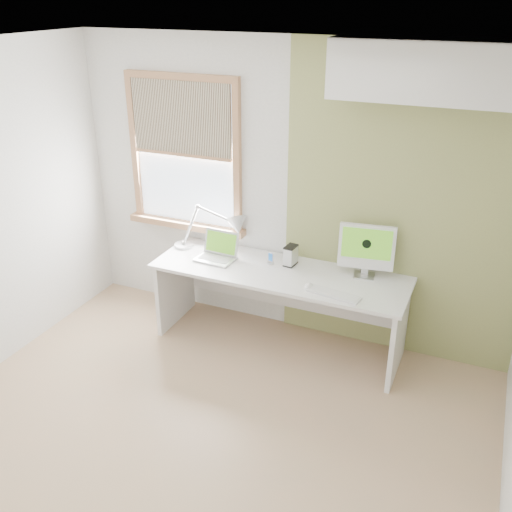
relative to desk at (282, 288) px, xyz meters
The scene contains 12 objects.
room 1.63m from the desk, 92.99° to the right, with size 4.04×3.54×2.64m.
accent_wall 1.24m from the desk, 17.83° to the left, with size 2.00×0.02×2.60m, color #8D9156.
soffit 2.18m from the desk, ahead, with size 1.60×0.40×0.42m, color white.
window 1.50m from the desk, 165.84° to the left, with size 1.20×0.14×1.42m.
desk is the anchor object (origin of this frame).
desk_lamp 0.75m from the desk, 165.41° to the left, with size 0.76×0.37×0.42m.
laptop 0.65m from the desk, behind, with size 0.35×0.28×0.23m.
phone_dock 0.26m from the desk, 161.77° to the left, with size 0.08×0.08×0.12m.
external_drive 0.30m from the desk, 66.86° to the left, with size 0.10×0.14×0.18m.
imac 0.83m from the desk, 12.08° to the left, with size 0.47×0.18×0.45m.
keyboard 0.65m from the desk, 27.82° to the right, with size 0.44×0.18×0.02m.
mouse 0.46m from the desk, 37.37° to the right, with size 0.06×0.10×0.03m, color white.
Camera 1 is at (1.64, -2.73, 2.93)m, focal length 40.46 mm.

